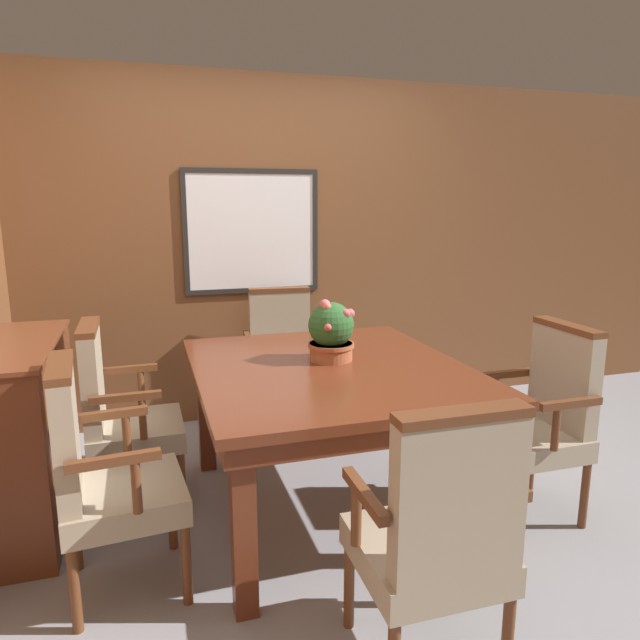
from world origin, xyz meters
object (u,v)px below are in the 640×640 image
chair_head_far (283,356)px  sideboard_cabinet (19,435)px  chair_left_near (102,472)px  chair_head_near (438,532)px  dining_table (329,383)px  chair_left_far (119,411)px  chair_right_near (541,415)px  potted_plant (331,332)px

chair_head_far → sideboard_cabinet: 1.73m
chair_left_near → chair_head_near: bearing=-130.8°
dining_table → chair_head_near: (0.00, -1.12, -0.16)m
chair_head_far → sideboard_cabinet: size_ratio=0.93×
chair_head_far → chair_head_near: (-0.03, -2.27, 0.00)m
chair_left_far → chair_head_far: same height
chair_right_near → chair_left_near: size_ratio=1.00×
chair_left_far → chair_head_far: (1.05, 0.80, 0.00)m
chair_head_far → sideboard_cabinet: chair_head_far is taller
dining_table → chair_head_far: 1.15m
potted_plant → chair_head_far: bearing=90.3°
chair_head_near → chair_left_near: size_ratio=1.00×
chair_head_near → potted_plant: potted_plant is taller
chair_head_far → potted_plant: (0.01, -1.05, 0.40)m
chair_right_near → chair_head_near: bearing=-52.3°
sideboard_cabinet → chair_left_near: bearing=-57.9°
chair_left_far → chair_right_near: 2.15m
chair_head_near → chair_right_near: bearing=-141.8°
chair_head_near → sideboard_cabinet: (-1.49, 1.45, -0.06)m
chair_head_near → potted_plant: (0.04, 1.21, 0.40)m
chair_head_near → chair_left_near: same height
chair_right_near → chair_left_near: 2.08m
dining_table → chair_right_near: 1.08m
chair_right_near → chair_head_near: size_ratio=1.00×
chair_head_far → potted_plant: bearing=-85.0°
chair_left_near → potted_plant: 1.25m
chair_right_near → chair_head_far: bearing=-146.5°
chair_left_far → chair_right_near: same height
chair_left_near → chair_head_far: bearing=-41.3°
potted_plant → sideboard_cabinet: bearing=171.2°
chair_left_near → potted_plant: potted_plant is taller
sideboard_cabinet → chair_right_near: bearing=-15.0°
potted_plant → dining_table: bearing=-114.6°
chair_left_far → sideboard_cabinet: chair_left_far is taller
potted_plant → sideboard_cabinet: (-1.53, 0.24, -0.47)m
chair_head_near → potted_plant: bearing=-91.0°
chair_head_near → sideboard_cabinet: 2.08m
dining_table → chair_left_far: 1.09m
dining_table → chair_left_far: size_ratio=1.54×
dining_table → chair_head_far: (0.03, 1.14, -0.16)m
chair_head_far → sideboard_cabinet: bearing=-147.0°
potted_plant → chair_left_far: bearing=166.3°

